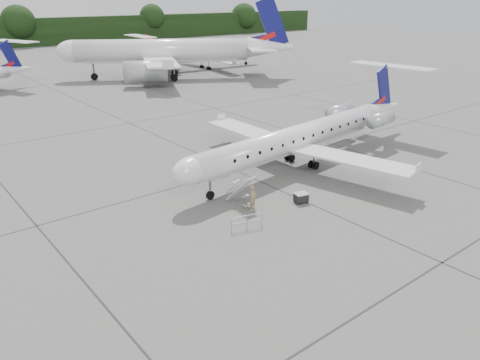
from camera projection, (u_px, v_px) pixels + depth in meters
ground at (335, 187)px, 38.11m from camera, size 320.00×320.00×0.00m
main_regional_jet at (296, 126)px, 40.91m from camera, size 32.03×24.60×7.67m
airstair at (240, 189)px, 34.48m from camera, size 1.09×2.35×2.40m
passenger at (253, 198)px, 33.73m from camera, size 0.80×0.69×1.86m
safety_railing at (247, 222)px, 31.03m from camera, size 2.14×0.65×1.00m
baggage_cart at (301, 198)px, 35.05m from camera, size 1.10×0.97×0.81m
bg_narrowbody at (162, 39)px, 83.96m from camera, size 48.71×45.11×14.22m
bg_regional_right at (209, 50)px, 97.12m from camera, size 29.44×21.74×7.51m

